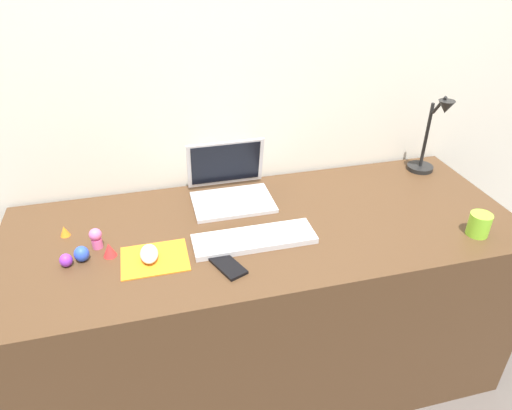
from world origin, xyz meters
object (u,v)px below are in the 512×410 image
(toy_figurine_orange, at_px, (65,231))
(toy_figurine_blue, at_px, (82,254))
(toy_figurine_pink, at_px, (96,238))
(coffee_mug, at_px, (479,224))
(laptop, at_px, (230,184))
(keyboard, at_px, (254,239))
(mouse, at_px, (149,254))
(toy_figurine_red, at_px, (109,250))
(desk_lamp, at_px, (431,138))
(toy_figurine_purple, at_px, (66,260))
(cell_phone, at_px, (228,266))

(toy_figurine_orange, xyz_separation_m, toy_figurine_blue, (0.07, -0.16, 0.01))
(toy_figurine_orange, xyz_separation_m, toy_figurine_pink, (0.11, -0.10, 0.02))
(coffee_mug, relative_size, toy_figurine_orange, 2.16)
(laptop, distance_m, keyboard, 0.31)
(mouse, distance_m, toy_figurine_blue, 0.21)
(keyboard, bearing_deg, toy_figurine_red, 175.23)
(toy_figurine_orange, bearing_deg, mouse, -36.74)
(coffee_mug, distance_m, toy_figurine_red, 1.23)
(laptop, xyz_separation_m, desk_lamp, (0.84, -0.01, 0.11))
(laptop, distance_m, mouse, 0.46)
(toy_figurine_purple, relative_size, toy_figurine_pink, 0.60)
(toy_figurine_purple, bearing_deg, toy_figurine_pink, 40.52)
(mouse, height_order, toy_figurine_pink, toy_figurine_pink)
(keyboard, xyz_separation_m, mouse, (-0.35, -0.01, 0.01))
(cell_phone, xyz_separation_m, toy_figurine_blue, (-0.44, 0.15, 0.02))
(toy_figurine_pink, xyz_separation_m, toy_figurine_blue, (-0.04, -0.06, -0.01))
(desk_lamp, relative_size, toy_figurine_pink, 4.84)
(coffee_mug, relative_size, toy_figurine_purple, 1.86)
(laptop, height_order, toy_figurine_orange, laptop)
(keyboard, bearing_deg, desk_lamp, 20.03)
(laptop, height_order, desk_lamp, desk_lamp)
(cell_phone, distance_m, toy_figurine_pink, 0.45)
(desk_lamp, bearing_deg, toy_figurine_red, -168.55)
(mouse, height_order, toy_figurine_blue, toy_figurine_blue)
(toy_figurine_red, bearing_deg, coffee_mug, -8.77)
(toy_figurine_red, bearing_deg, toy_figurine_blue, -178.07)
(keyboard, relative_size, toy_figurine_orange, 11.05)
(cell_phone, relative_size, coffee_mug, 1.60)
(toy_figurine_pink, distance_m, toy_figurine_blue, 0.08)
(toy_figurine_red, xyz_separation_m, toy_figurine_orange, (-0.15, 0.15, -0.01))
(coffee_mug, relative_size, toy_figurine_red, 1.68)
(toy_figurine_purple, distance_m, toy_figurine_orange, 0.17)
(keyboard, height_order, desk_lamp, desk_lamp)
(keyboard, bearing_deg, mouse, -178.36)
(desk_lamp, xyz_separation_m, coffee_mug, (-0.07, -0.45, -0.12))
(laptop, xyz_separation_m, toy_figurine_pink, (-0.49, -0.21, -0.02))
(desk_lamp, height_order, toy_figurine_orange, desk_lamp)
(toy_figurine_orange, distance_m, toy_figurine_blue, 0.17)
(coffee_mug, distance_m, toy_figurine_purple, 1.36)
(coffee_mug, distance_m, toy_figurine_blue, 1.31)
(desk_lamp, height_order, toy_figurine_blue, desk_lamp)
(toy_figurine_purple, bearing_deg, toy_figurine_blue, 19.60)
(toy_figurine_blue, bearing_deg, keyboard, -3.76)
(mouse, relative_size, toy_figurine_orange, 2.59)
(toy_figurine_purple, height_order, toy_figurine_red, toy_figurine_red)
(toy_figurine_blue, bearing_deg, desk_lamp, 10.89)
(toy_figurine_pink, bearing_deg, mouse, -33.23)
(toy_figurine_red, distance_m, toy_figurine_pink, 0.07)
(cell_phone, distance_m, toy_figurine_blue, 0.46)
(coffee_mug, bearing_deg, mouse, 172.78)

